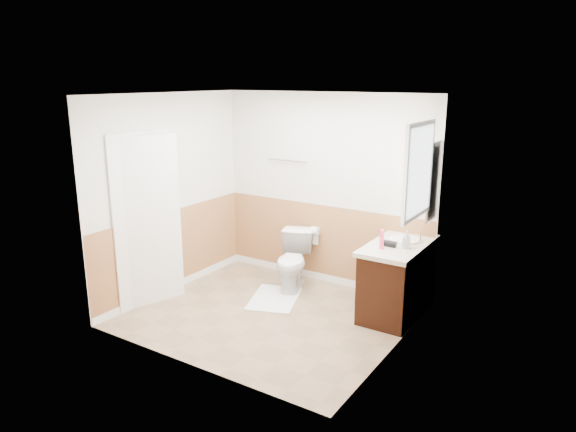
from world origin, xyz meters
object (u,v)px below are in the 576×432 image
Objects in this scene: toilet at (293,261)px; bath_mat at (274,299)px; vanity_cabinet at (397,281)px; soap_dispenser at (407,240)px; lotion_bottle at (382,239)px.

toilet reaches higher than bath_mat.
vanity_cabinet is 5.63× the size of soap_dispenser.
bath_mat is (-0.00, -0.44, -0.36)m from toilet.
soap_dispenser is at bearing 12.41° from bath_mat.
vanity_cabinet reaches higher than bath_mat.
toilet is at bearing 90.00° from bath_mat.
lotion_bottle is at bearing -31.73° from toilet.
bath_mat is 4.09× the size of soap_dispenser.
lotion_bottle is at bearing -141.04° from soap_dispenser.
lotion_bottle is (1.31, -0.28, 0.59)m from toilet.
soap_dispenser is at bearing 38.96° from lotion_bottle.
toilet is 0.92× the size of bath_mat.
bath_mat is 3.64× the size of lotion_bottle.
toilet is 0.67× the size of vanity_cabinet.
soap_dispenser reaches higher than vanity_cabinet.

